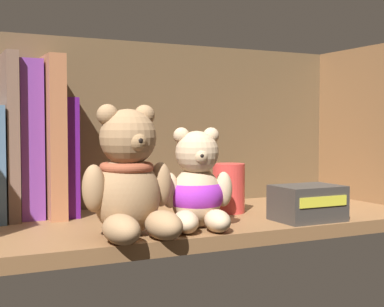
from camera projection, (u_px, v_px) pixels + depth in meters
shelf_board at (179, 225)px, 83.66cm from camera, size 77.21×29.10×2.00cm
shelf_back_panel at (143, 130)px, 96.53cm from camera, size 79.61×1.20×30.73cm
shelf_side_panel_right at (374, 130)px, 100.19cm from camera, size 1.60×31.50×30.73cm
book_5 at (8, 137)px, 83.19cm from camera, size 1.75×12.68×24.89cm
book_6 at (27, 139)px, 84.48cm from camera, size 3.40×9.78×24.01cm
book_7 at (49, 137)px, 85.90cm from camera, size 2.53×14.37×24.69cm
book_8 at (65, 157)px, 87.17cm from camera, size 1.91×11.22×18.41cm
teddy_bear_larger at (129, 180)px, 69.47cm from camera, size 12.35×12.59×16.85cm
teddy_bear_smaller at (197, 189)px, 75.39cm from camera, size 10.62×11.18×13.90cm
pillar_candle at (229, 188)px, 88.83cm from camera, size 5.25×5.25×7.99cm
small_product_box at (308, 203)px, 81.41cm from camera, size 9.80×7.34×5.25cm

